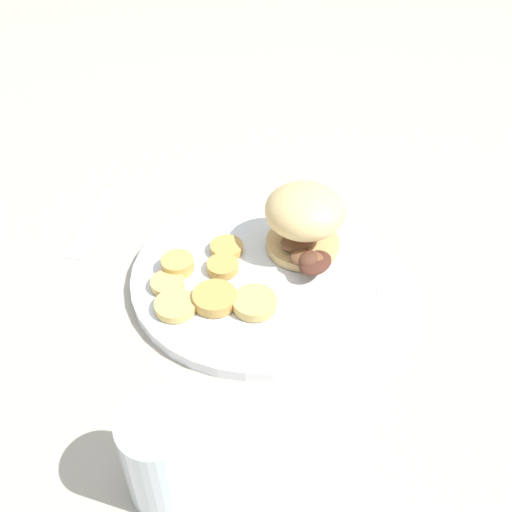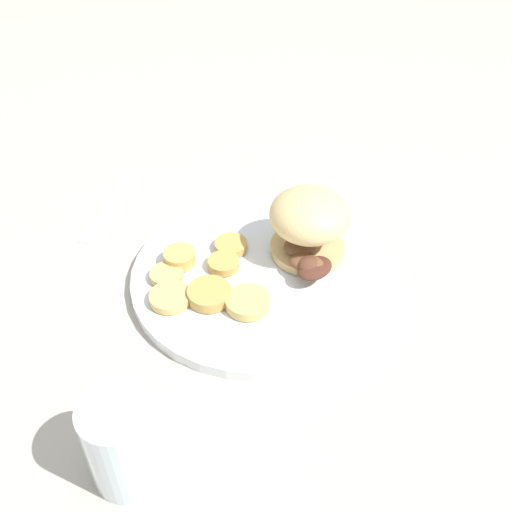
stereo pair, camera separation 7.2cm
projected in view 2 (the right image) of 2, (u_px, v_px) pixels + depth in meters
The scene contains 12 objects.
ground_plane at pixel (256, 281), 0.75m from camera, with size 4.00×4.00×0.00m, color #B2A899.
dinner_plate at pixel (256, 275), 0.74m from camera, with size 0.31×0.31×0.02m.
sandwich at pixel (309, 225), 0.73m from camera, with size 0.10×0.13×0.09m.
potato_round_0 at pixel (170, 297), 0.70m from camera, with size 0.05×0.05×0.01m, color #DBB766.
potato_round_1 at pixel (209, 294), 0.70m from camera, with size 0.05×0.05×0.01m, color tan.
potato_round_2 at pixel (167, 275), 0.72m from camera, with size 0.04×0.04×0.01m, color #DBB766.
potato_round_3 at pixel (248, 302), 0.69m from camera, with size 0.05×0.05×0.01m, color #DBB766.
potato_round_4 at pixel (231, 245), 0.76m from camera, with size 0.04×0.04×0.01m, color tan.
potato_round_5 at pixel (224, 263), 0.74m from camera, with size 0.04×0.04×0.01m, color tan.
potato_round_6 at pixel (180, 257), 0.74m from camera, with size 0.04×0.04×0.02m, color tan.
fork at pixel (107, 210), 0.85m from camera, with size 0.08×0.15×0.00m.
drinking_glass at pixel (123, 442), 0.52m from camera, with size 0.07×0.07×0.10m.
Camera 2 is at (-0.10, -0.53, 0.52)m, focal length 42.00 mm.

